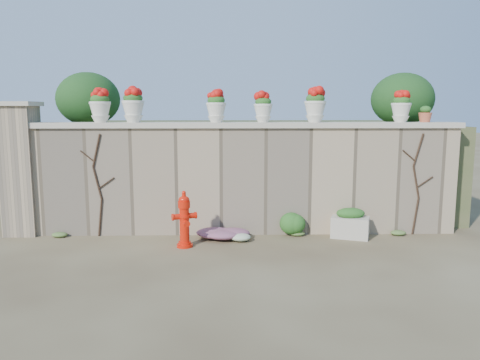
{
  "coord_description": "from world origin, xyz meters",
  "views": [
    {
      "loc": [
        -0.25,
        -6.94,
        2.34
      ],
      "look_at": [
        -0.07,
        1.4,
        1.08
      ],
      "focal_mm": 35.0,
      "sensor_mm": 36.0,
      "label": 1
    }
  ],
  "objects_px": {
    "fire_hydrant": "(184,219)",
    "urn_pot_0": "(100,106)",
    "terracotta_pot": "(425,115)",
    "planter_box": "(350,224)"
  },
  "relations": [
    {
      "from": "terracotta_pot",
      "to": "urn_pot_0",
      "type": "bearing_deg",
      "value": 180.0
    },
    {
      "from": "fire_hydrant",
      "to": "terracotta_pot",
      "type": "bearing_deg",
      "value": -8.8
    },
    {
      "from": "fire_hydrant",
      "to": "terracotta_pot",
      "type": "xyz_separation_m",
      "value": [
        4.43,
        0.95,
        1.75
      ]
    },
    {
      "from": "fire_hydrant",
      "to": "planter_box",
      "type": "height_order",
      "value": "fire_hydrant"
    },
    {
      "from": "urn_pot_0",
      "to": "terracotta_pot",
      "type": "xyz_separation_m",
      "value": [
        6.04,
        0.0,
        -0.17
      ]
    },
    {
      "from": "planter_box",
      "to": "terracotta_pot",
      "type": "xyz_separation_m",
      "value": [
        1.45,
        0.42,
        1.98
      ]
    },
    {
      "from": "fire_hydrant",
      "to": "urn_pot_0",
      "type": "relative_size",
      "value": 1.58
    },
    {
      "from": "planter_box",
      "to": "urn_pot_0",
      "type": "height_order",
      "value": "urn_pot_0"
    },
    {
      "from": "planter_box",
      "to": "urn_pot_0",
      "type": "bearing_deg",
      "value": -165.66
    },
    {
      "from": "fire_hydrant",
      "to": "urn_pot_0",
      "type": "distance_m",
      "value": 2.67
    }
  ]
}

